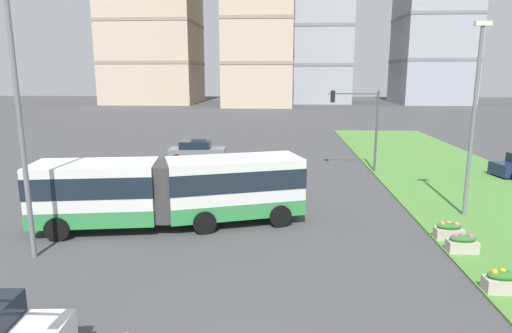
% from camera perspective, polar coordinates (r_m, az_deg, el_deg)
% --- Properties ---
extents(articulated_bus, '(11.96, 5.25, 3.00)m').
position_cam_1_polar(articulated_bus, '(19.90, -10.92, -3.00)').
color(articulated_bus, silver).
rests_on(articulated_bus, ground).
extents(car_grey_wagon, '(4.51, 2.26, 1.58)m').
position_cam_1_polar(car_grey_wagon, '(35.06, -7.71, 2.02)').
color(car_grey_wagon, slate).
rests_on(car_grey_wagon, ground).
extents(flower_planter_1, '(1.10, 0.56, 0.74)m').
position_cam_1_polar(flower_planter_1, '(15.95, 29.48, -12.88)').
color(flower_planter_1, '#B7AD9E').
rests_on(flower_planter_1, grass_median).
extents(flower_planter_2, '(1.10, 0.56, 0.74)m').
position_cam_1_polar(flower_planter_2, '(18.57, 25.30, -9.03)').
color(flower_planter_2, '#B7AD9E').
rests_on(flower_planter_2, grass_median).
extents(flower_planter_3, '(1.10, 0.56, 0.74)m').
position_cam_1_polar(flower_planter_3, '(19.78, 23.83, -7.64)').
color(flower_planter_3, '#B7AD9E').
rests_on(flower_planter_3, grass_median).
extents(traffic_light_far_right, '(3.44, 0.28, 5.64)m').
position_cam_1_polar(traffic_light_far_right, '(30.96, 13.46, 6.35)').
color(traffic_light_far_right, '#474C51').
rests_on(traffic_light_far_right, ground).
extents(streetlight_left, '(0.70, 0.28, 9.82)m').
position_cam_1_polar(streetlight_left, '(17.49, -28.50, 6.09)').
color(streetlight_left, slate).
rests_on(streetlight_left, ground).
extents(streetlight_median, '(0.70, 0.28, 9.00)m').
position_cam_1_polar(streetlight_median, '(22.55, 26.53, 6.19)').
color(streetlight_median, slate).
rests_on(streetlight_median, ground).
extents(apartment_tower_westcentre, '(14.72, 19.58, 43.44)m').
position_cam_1_polar(apartment_tower_westcentre, '(99.47, 0.37, 20.57)').
color(apartment_tower_westcentre, '#C6B299').
rests_on(apartment_tower_westcentre, ground).
extents(apartment_tower_eastcentre, '(15.83, 17.60, 38.42)m').
position_cam_1_polar(apartment_tower_eastcentre, '(113.49, 22.28, 17.37)').
color(apartment_tower_eastcentre, '#9EA3AD').
rests_on(apartment_tower_eastcentre, ground).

